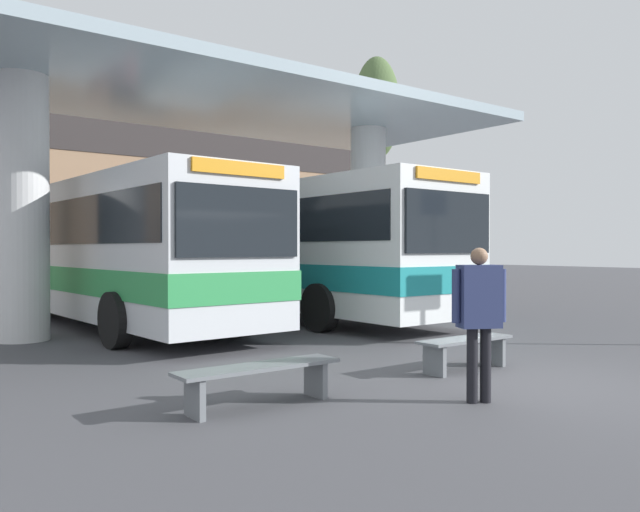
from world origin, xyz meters
TOP-DOWN VIEW (x-y plane):
  - ground_plane at (0.00, 0.00)m, footprint 100.00×100.00m
  - townhouse_backdrop at (0.00, 24.83)m, footprint 40.00×0.58m
  - station_canopy at (0.00, 7.94)m, footprint 13.64×6.30m
  - transit_bus_left_bay at (-2.17, 9.32)m, footprint 3.08×10.90m
  - transit_bus_center_bay at (2.12, 9.38)m, footprint 2.90×12.46m
  - waiting_bench_near_pillar at (-3.33, 1.05)m, footprint 1.92×0.44m
  - waiting_bench_mid_platform at (0.10, 1.05)m, footprint 1.60×0.44m
  - pedestrian_waiting at (-1.25, -0.27)m, footprint 0.61×0.43m
  - poplar_tree_behind_left at (9.61, 13.46)m, footprint 1.83×1.83m
  - parked_car_street at (3.25, 21.43)m, footprint 4.28×1.98m

SIDE VIEW (x-z plane):
  - ground_plane at x=0.00m, z-range 0.00..0.00m
  - waiting_bench_mid_platform at x=0.10m, z-range 0.11..0.57m
  - waiting_bench_near_pillar at x=-3.33m, z-range 0.12..0.58m
  - parked_car_street at x=3.25m, z-range -0.03..1.92m
  - pedestrian_waiting at x=-1.25m, z-range 0.19..1.94m
  - transit_bus_left_bay at x=-2.17m, z-range 0.18..3.34m
  - transit_bus_center_bay at x=2.12m, z-range 0.19..3.45m
  - station_canopy at x=0.00m, z-range 1.70..6.94m
  - townhouse_backdrop at x=0.00m, z-range 0.67..8.83m
  - poplar_tree_behind_left at x=9.61m, z-range 2.42..11.69m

